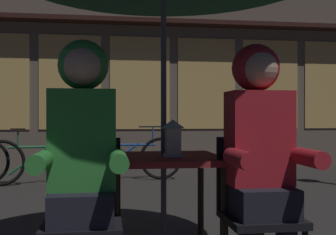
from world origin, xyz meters
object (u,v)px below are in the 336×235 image
Objects in this scene: person_right_hooded at (260,143)px; person_left_hooded at (82,144)px; chair_left at (83,211)px; chair_right at (257,205)px; bicycle_second at (39,161)px; cafe_table at (164,172)px; lantern at (173,137)px; bicycle_third at (128,158)px.

person_left_hooded is at bearing 180.00° from person_right_hooded.
chair_left is 0.96m from chair_right.
cafe_table is at bearing -69.73° from bicycle_second.
lantern is 0.71m from chair_left.
person_right_hooded reaches higher than bicycle_third.
chair_right is (0.96, 0.00, 0.00)m from chair_left.
cafe_table is 0.85× the size of chair_left.
lantern is at bearing 145.25° from chair_right.
person_right_hooded is (0.43, -0.36, -0.01)m from lantern.
chair_left is 0.52× the size of bicycle_second.
chair_left reaches higher than cafe_table.
lantern is at bearing 140.47° from person_right_hooded.
person_left_hooded reaches higher than lantern.
bicycle_third is at bearing 90.64° from cafe_table.
lantern is 3.98m from bicycle_third.
person_right_hooded is at bearing -90.00° from chair_right.
bicycle_second is (-0.86, 3.99, -0.14)m from chair_left.
chair_left is at bearing -150.47° from lantern.
chair_right is 0.52× the size of bicycle_third.
bicycle_third is (-0.09, 3.95, -0.51)m from lantern.
lantern is (0.05, -0.07, 0.22)m from cafe_table.
cafe_table is 3.20× the size of lantern.
cafe_table is 0.62m from chair_left.
chair_right is 0.52× the size of bicycle_second.
bicycle_third reaches higher than cafe_table.
bicycle_third is at bearing 84.21° from person_left_hooded.
chair_left is 4.09m from bicycle_second.
bicycle_third is at bearing 91.33° from lantern.
bicycle_second is at bearing -168.92° from bicycle_third.
chair_right is (0.43, -0.30, -0.37)m from lantern.
lantern reaches higher than bicycle_second.
person_left_hooded is 4.36m from bicycle_third.
cafe_table is 0.53× the size of person_right_hooded.
bicycle_second is at bearing 114.48° from chair_right.
person_right_hooded reaches higher than chair_right.
person_left_hooded reaches higher than chair_right.
cafe_table is 0.85× the size of chair_right.
bicycle_second is (-1.34, 3.63, -0.29)m from cafe_table.
lantern reaches higher than bicycle_third.
chair_left is 4.27m from bicycle_third.
person_right_hooded is (0.48, -0.43, 0.21)m from cafe_table.
chair_right is (0.48, -0.37, -0.15)m from cafe_table.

